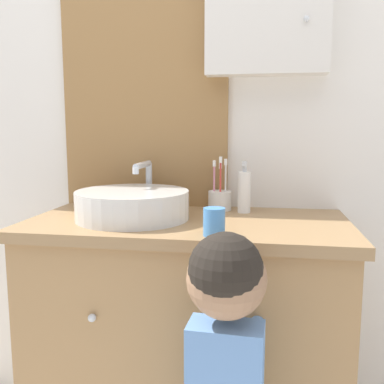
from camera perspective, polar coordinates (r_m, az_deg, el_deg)
The scene contains 7 objects.
wall_back at distance 1.68m, azimuth 1.30°, elevation 11.73°, with size 3.20×0.18×2.50m.
vanity_counter at distance 1.57m, azimuth -0.59°, elevation -19.56°, with size 1.06×0.53×0.88m.
sink_basin at distance 1.44m, azimuth -7.87°, elevation -1.57°, with size 0.38×0.43×0.18m.
toothbrush_holder at distance 1.58m, azimuth 3.73°, elevation -0.89°, with size 0.09×0.09×0.20m.
soap_dispenser at distance 1.54m, azimuth 6.98°, elevation 0.08°, with size 0.05×0.05×0.18m.
child_figure at distance 1.11m, azimuth 4.55°, elevation -21.56°, with size 0.20×0.45×0.95m.
drinking_cup at distance 1.20m, azimuth 2.97°, elevation -4.01°, with size 0.06×0.06×0.08m, color #4789D1.
Camera 1 is at (0.24, -1.03, 1.18)m, focal length 40.00 mm.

